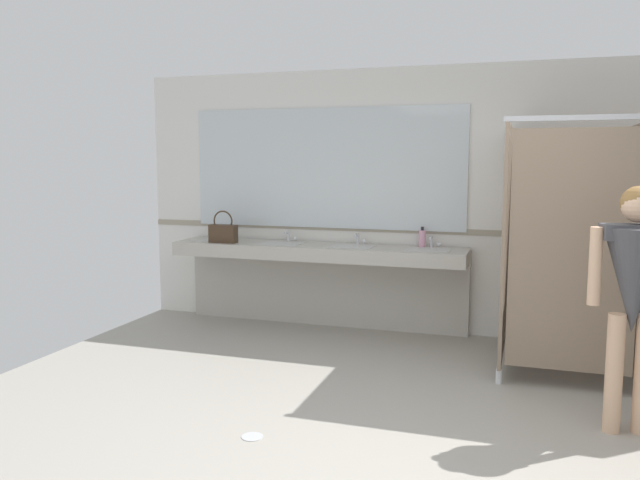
{
  "coord_description": "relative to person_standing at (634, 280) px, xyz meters",
  "views": [
    {
      "loc": [
        0.58,
        -3.55,
        1.76
      ],
      "look_at": [
        -0.96,
        1.14,
        1.14
      ],
      "focal_mm": 35.77,
      "sensor_mm": 36.0,
      "label": 1
    }
  ],
  "objects": [
    {
      "name": "mirror_panel",
      "position": [
        -2.71,
        2.06,
        0.67
      ],
      "size": [
        2.97,
        0.02,
        1.26
      ],
      "primitive_type": "cube",
      "color": "silver",
      "rests_on": "wall_back"
    },
    {
      "name": "floor_drain_cover",
      "position": [
        -2.29,
        -0.83,
        -1.01
      ],
      "size": [
        0.14,
        0.14,
        0.01
      ],
      "primitive_type": "cylinder",
      "color": "#B7BABF",
      "rests_on": "ground_plane"
    },
    {
      "name": "bathroom_stalls",
      "position": [
        0.16,
        1.14,
        0.08
      ],
      "size": [
        2.04,
        1.42,
        2.09
      ],
      "color": "#84705B",
      "rests_on": "ground_plane"
    },
    {
      "name": "wall_back_tile_band",
      "position": [
        -1.24,
        2.07,
        0.04
      ],
      "size": [
        7.05,
        0.01,
        0.06
      ],
      "primitive_type": "cube",
      "color": "#9E937F",
      "rests_on": "wall_back"
    },
    {
      "name": "ground_plane",
      "position": [
        -1.24,
        -0.84,
        -1.06
      ],
      "size": [
        7.05,
        6.43,
        0.1
      ],
      "primitive_type": "cube",
      "color": "#9E998E"
    },
    {
      "name": "soap_dispenser",
      "position": [
        -1.65,
        1.95,
        -0.02
      ],
      "size": [
        0.07,
        0.07,
        0.21
      ],
      "color": "#D899B2",
      "rests_on": "vanity_counter"
    },
    {
      "name": "vanity_counter",
      "position": [
        -2.71,
        1.87,
        -0.35
      ],
      "size": [
        3.07,
        0.55,
        1.01
      ],
      "color": "#B2ADA3",
      "rests_on": "ground_plane"
    },
    {
      "name": "person_standing",
      "position": [
        0.0,
        0.0,
        0.0
      ],
      "size": [
        0.56,
        0.47,
        1.6
      ],
      "color": "#DBAD89",
      "rests_on": "ground_plane"
    },
    {
      "name": "wall_back",
      "position": [
        -1.24,
        2.14,
        0.34
      ],
      "size": [
        7.05,
        0.12,
        2.7
      ],
      "primitive_type": "cube",
      "color": "silver",
      "rests_on": "ground_plane"
    },
    {
      "name": "handbag",
      "position": [
        -3.71,
        1.64,
        -0.0
      ],
      "size": [
        0.29,
        0.11,
        0.34
      ],
      "color": "#3F2D1E",
      "rests_on": "vanity_counter"
    }
  ]
}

